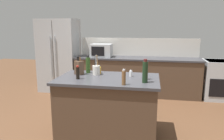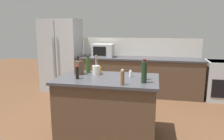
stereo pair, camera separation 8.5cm
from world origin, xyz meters
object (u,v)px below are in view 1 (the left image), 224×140
(range_oven, at_px, (220,80))
(pepper_grinder, at_px, (124,78))
(honey_jar, at_px, (99,70))
(wine_bottle, at_px, (145,72))
(microwave, at_px, (101,50))
(vinegar_bottle, at_px, (145,71))
(soy_sauce_bottle, at_px, (78,73))
(utensil_crock, at_px, (96,70))
(salt_shaker, at_px, (131,74))
(knife_block, at_px, (79,68))
(refrigerator, at_px, (59,55))
(olive_oil_bottle, at_px, (88,65))

(range_oven, relative_size, pepper_grinder, 4.29)
(honey_jar, xyz_separation_m, wine_bottle, (0.77, -0.47, 0.10))
(microwave, distance_m, vinegar_bottle, 2.50)
(soy_sauce_bottle, relative_size, wine_bottle, 0.62)
(pepper_grinder, distance_m, vinegar_bottle, 0.44)
(utensil_crock, distance_m, salt_shaker, 0.56)
(knife_block, bearing_deg, refrigerator, 152.47)
(honey_jar, distance_m, vinegar_bottle, 0.82)
(refrigerator, bearing_deg, vinegar_bottle, -44.19)
(pepper_grinder, bearing_deg, range_oven, 52.40)
(refrigerator, xyz_separation_m, honey_jar, (1.56, -1.97, 0.05))
(refrigerator, distance_m, utensil_crock, 2.59)
(honey_jar, bearing_deg, pepper_grinder, -52.33)
(microwave, bearing_deg, utensil_crock, -79.28)
(range_oven, xyz_separation_m, olive_oil_bottle, (-2.65, -1.92, 0.61))
(olive_oil_bottle, height_order, pepper_grinder, olive_oil_bottle)
(wine_bottle, height_order, olive_oil_bottle, wine_bottle)
(microwave, height_order, utensil_crock, microwave)
(utensil_crock, xyz_separation_m, soy_sauce_bottle, (-0.20, -0.33, 0.01))
(knife_block, bearing_deg, vinegar_bottle, 22.88)
(honey_jar, bearing_deg, wine_bottle, -31.37)
(honey_jar, bearing_deg, olive_oil_bottle, 179.66)
(refrigerator, height_order, range_oven, refrigerator)
(soy_sauce_bottle, bearing_deg, knife_block, 105.36)
(utensil_crock, distance_m, soy_sauce_bottle, 0.38)
(pepper_grinder, bearing_deg, utensil_crock, 134.17)
(honey_jar, xyz_separation_m, soy_sauce_bottle, (-0.22, -0.44, 0.04))
(range_oven, xyz_separation_m, soy_sauce_bottle, (-2.68, -2.36, 0.57))
(knife_block, height_order, wine_bottle, wine_bottle)
(honey_jar, distance_m, salt_shaker, 0.56)
(honey_jar, bearing_deg, utensil_crock, -99.05)
(pepper_grinder, bearing_deg, olive_oil_bottle, 136.75)
(salt_shaker, bearing_deg, refrigerator, 134.94)
(knife_block, relative_size, soy_sauce_bottle, 1.42)
(microwave, relative_size, vinegar_bottle, 1.95)
(honey_jar, height_order, wine_bottle, wine_bottle)
(knife_block, xyz_separation_m, soy_sauce_bottle, (0.08, -0.31, -0.02))
(olive_oil_bottle, bearing_deg, range_oven, 35.85)
(range_oven, bearing_deg, salt_shaker, -133.00)
(honey_jar, bearing_deg, refrigerator, 128.47)
(utensil_crock, relative_size, vinegar_bottle, 1.20)
(olive_oil_bottle, relative_size, vinegar_bottle, 1.09)
(wine_bottle, relative_size, salt_shaker, 3.13)
(utensil_crock, distance_m, pepper_grinder, 0.74)
(utensil_crock, bearing_deg, microwave, 100.72)
(refrigerator, height_order, honey_jar, refrigerator)
(refrigerator, bearing_deg, pepper_grinder, -51.73)
(microwave, distance_m, olive_oil_bottle, 1.93)
(microwave, bearing_deg, salt_shaker, -65.35)
(range_oven, height_order, soy_sauce_bottle, soy_sauce_bottle)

